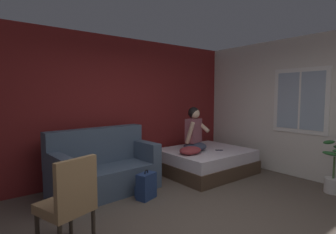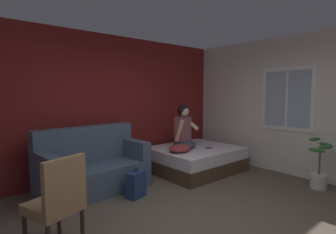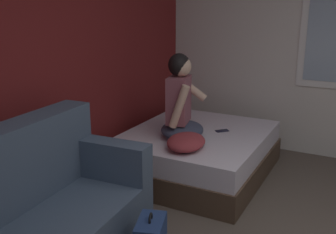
{
  "view_description": "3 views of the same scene",
  "coord_description": "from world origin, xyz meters",
  "px_view_note": "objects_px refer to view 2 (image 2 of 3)",
  "views": [
    {
      "loc": [
        -2.17,
        -1.99,
        1.6
      ],
      "look_at": [
        0.78,
        1.82,
        1.19
      ],
      "focal_mm": 28.0,
      "sensor_mm": 36.0,
      "label": 1
    },
    {
      "loc": [
        -2.17,
        -1.99,
        1.6
      ],
      "look_at": [
        1.0,
        1.77,
        1.15
      ],
      "focal_mm": 28.0,
      "sensor_mm": 36.0,
      "label": 2
    },
    {
      "loc": [
        -2.08,
        0.09,
        1.82
      ],
      "look_at": [
        1.09,
        1.76,
        0.79
      ],
      "focal_mm": 42.0,
      "sensor_mm": 36.0,
      "label": 3
    }
  ],
  "objects_px": {
    "couch": "(92,167)",
    "cell_phone": "(208,148)",
    "side_chair": "(57,200)",
    "bed": "(195,159)",
    "person_seated": "(184,131)",
    "backpack": "(136,185)",
    "throw_pillow": "(180,148)",
    "potted_plant": "(319,171)"
  },
  "relations": [
    {
      "from": "cell_phone",
      "to": "throw_pillow",
      "type": "bearing_deg",
      "value": 122.61
    },
    {
      "from": "side_chair",
      "to": "person_seated",
      "type": "xyz_separation_m",
      "value": [
        2.83,
        1.15,
        0.3
      ]
    },
    {
      "from": "cell_phone",
      "to": "potted_plant",
      "type": "distance_m",
      "value": 1.97
    },
    {
      "from": "side_chair",
      "to": "cell_phone",
      "type": "height_order",
      "value": "side_chair"
    },
    {
      "from": "backpack",
      "to": "person_seated",
      "type": "bearing_deg",
      "value": 18.2
    },
    {
      "from": "bed",
      "to": "couch",
      "type": "xyz_separation_m",
      "value": [
        -2.1,
        0.28,
        0.16
      ]
    },
    {
      "from": "person_seated",
      "to": "backpack",
      "type": "height_order",
      "value": "person_seated"
    },
    {
      "from": "throw_pillow",
      "to": "backpack",
      "type": "bearing_deg",
      "value": -166.6
    },
    {
      "from": "couch",
      "to": "cell_phone",
      "type": "xyz_separation_m",
      "value": [
        2.26,
        -0.5,
        0.09
      ]
    },
    {
      "from": "potted_plant",
      "to": "bed",
      "type": "bearing_deg",
      "value": 111.96
    },
    {
      "from": "backpack",
      "to": "potted_plant",
      "type": "distance_m",
      "value": 3.05
    },
    {
      "from": "couch",
      "to": "cell_phone",
      "type": "bearing_deg",
      "value": -12.61
    },
    {
      "from": "person_seated",
      "to": "backpack",
      "type": "relative_size",
      "value": 1.91
    },
    {
      "from": "side_chair",
      "to": "backpack",
      "type": "xyz_separation_m",
      "value": [
        1.35,
        0.66,
        -0.34
      ]
    },
    {
      "from": "couch",
      "to": "person_seated",
      "type": "distance_m",
      "value": 1.93
    },
    {
      "from": "potted_plant",
      "to": "cell_phone",
      "type": "bearing_deg",
      "value": 110.35
    },
    {
      "from": "side_chair",
      "to": "person_seated",
      "type": "bearing_deg",
      "value": 22.06
    },
    {
      "from": "throw_pillow",
      "to": "person_seated",
      "type": "bearing_deg",
      "value": 34.88
    },
    {
      "from": "side_chair",
      "to": "potted_plant",
      "type": "bearing_deg",
      "value": -14.56
    },
    {
      "from": "side_chair",
      "to": "backpack",
      "type": "height_order",
      "value": "side_chair"
    },
    {
      "from": "bed",
      "to": "backpack",
      "type": "bearing_deg",
      "value": -167.07
    },
    {
      "from": "potted_plant",
      "to": "couch",
      "type": "bearing_deg",
      "value": 141.42
    },
    {
      "from": "side_chair",
      "to": "potted_plant",
      "type": "xyz_separation_m",
      "value": [
        3.9,
        -1.01,
        -0.23
      ]
    },
    {
      "from": "backpack",
      "to": "throw_pillow",
      "type": "distance_m",
      "value": 1.27
    },
    {
      "from": "side_chair",
      "to": "cell_phone",
      "type": "bearing_deg",
      "value": 14.39
    },
    {
      "from": "couch",
      "to": "potted_plant",
      "type": "distance_m",
      "value": 3.76
    },
    {
      "from": "cell_phone",
      "to": "person_seated",
      "type": "bearing_deg",
      "value": 92.66
    },
    {
      "from": "bed",
      "to": "person_seated",
      "type": "relative_size",
      "value": 1.95
    },
    {
      "from": "backpack",
      "to": "cell_phone",
      "type": "relative_size",
      "value": 3.18
    },
    {
      "from": "side_chair",
      "to": "bed",
      "type": "bearing_deg",
      "value": 18.98
    },
    {
      "from": "backpack",
      "to": "potted_plant",
      "type": "bearing_deg",
      "value": -33.34
    },
    {
      "from": "couch",
      "to": "person_seated",
      "type": "bearing_deg",
      "value": -5.59
    },
    {
      "from": "throw_pillow",
      "to": "potted_plant",
      "type": "distance_m",
      "value": 2.4
    },
    {
      "from": "potted_plant",
      "to": "throw_pillow",
      "type": "bearing_deg",
      "value": 124.78
    },
    {
      "from": "backpack",
      "to": "throw_pillow",
      "type": "height_order",
      "value": "throw_pillow"
    },
    {
      "from": "bed",
      "to": "cell_phone",
      "type": "bearing_deg",
      "value": -56.43
    },
    {
      "from": "side_chair",
      "to": "person_seated",
      "type": "relative_size",
      "value": 1.12
    },
    {
      "from": "couch",
      "to": "backpack",
      "type": "distance_m",
      "value": 0.8
    },
    {
      "from": "throw_pillow",
      "to": "potted_plant",
      "type": "height_order",
      "value": "potted_plant"
    },
    {
      "from": "person_seated",
      "to": "cell_phone",
      "type": "relative_size",
      "value": 6.08
    },
    {
      "from": "person_seated",
      "to": "throw_pillow",
      "type": "height_order",
      "value": "person_seated"
    },
    {
      "from": "potted_plant",
      "to": "backpack",
      "type": "bearing_deg",
      "value": 146.66
    }
  ]
}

